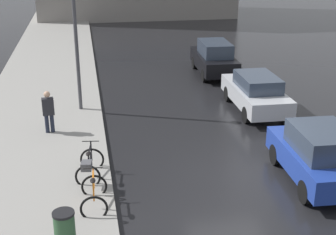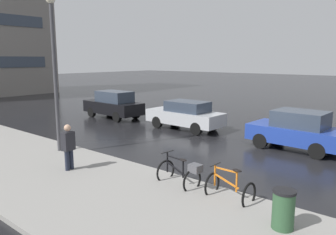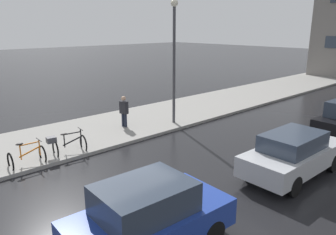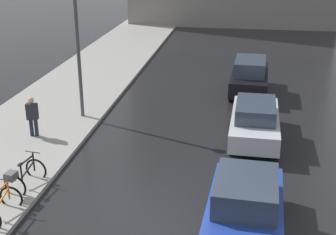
% 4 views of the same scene
% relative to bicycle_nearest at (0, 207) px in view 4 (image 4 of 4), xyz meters
% --- Properties ---
extents(ground_plane, '(140.00, 140.00, 0.00)m').
position_rel_bicycle_nearest_xyz_m(ground_plane, '(4.12, 1.14, -0.39)').
color(ground_plane, black).
extents(sidewalk_kerb, '(4.80, 60.00, 0.14)m').
position_rel_bicycle_nearest_xyz_m(sidewalk_kerb, '(-1.88, 11.14, -0.32)').
color(sidewalk_kerb, gray).
rests_on(sidewalk_kerb, ground).
extents(bicycle_nearest, '(0.74, 1.19, 0.97)m').
position_rel_bicycle_nearest_xyz_m(bicycle_nearest, '(0.00, 0.00, 0.00)').
color(bicycle_nearest, black).
rests_on(bicycle_nearest, ground).
extents(bicycle_second, '(0.87, 1.48, 1.01)m').
position_rel_bicycle_nearest_xyz_m(bicycle_second, '(-0.08, 1.51, 0.09)').
color(bicycle_second, black).
rests_on(bicycle_second, ground).
extents(car_blue, '(2.03, 3.83, 1.65)m').
position_rel_bicycle_nearest_xyz_m(car_blue, '(6.38, 0.38, 0.44)').
color(car_blue, navy).
rests_on(car_blue, ground).
extents(car_silver, '(1.81, 4.31, 1.53)m').
position_rel_bicycle_nearest_xyz_m(car_silver, '(6.70, 6.38, 0.39)').
color(car_silver, '#B2B5BA').
rests_on(car_silver, ground).
extents(car_black, '(1.88, 4.25, 1.73)m').
position_rel_bicycle_nearest_xyz_m(car_black, '(6.51, 11.96, 0.48)').
color(car_black, black).
rests_on(car_black, ground).
extents(pedestrian, '(0.43, 0.29, 1.66)m').
position_rel_bicycle_nearest_xyz_m(pedestrian, '(-1.38, 5.18, 0.54)').
color(pedestrian, '#1E2333').
rests_on(pedestrian, ground).
extents(streetlamp, '(0.35, 0.35, 6.10)m').
position_rel_bicycle_nearest_xyz_m(streetlamp, '(-0.29, 7.48, 3.33)').
color(streetlamp, '#424247').
rests_on(streetlamp, ground).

